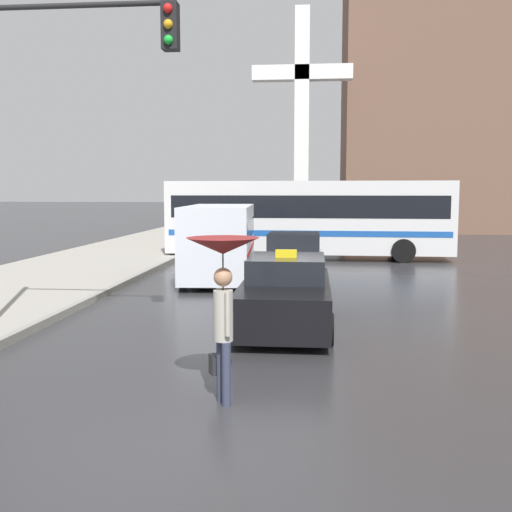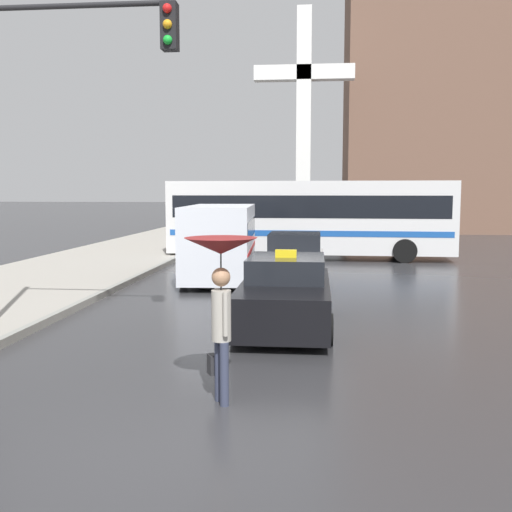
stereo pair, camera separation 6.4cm
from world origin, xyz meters
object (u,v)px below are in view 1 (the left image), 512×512
(taxi, at_px, (286,295))
(monument_cross, at_px, (302,108))
(ambulance_van, at_px, (220,239))
(city_bus, at_px, (308,216))
(sedan_red, at_px, (294,261))
(pedestrian_with_umbrella, at_px, (223,272))
(traffic_light, at_px, (47,103))

(taxi, xyz_separation_m, monument_cross, (-0.27, 25.76, 7.30))
(ambulance_van, distance_m, city_bus, 7.20)
(ambulance_van, bearing_deg, sedan_red, 167.75)
(city_bus, height_order, pedestrian_with_umbrella, city_bus)
(city_bus, height_order, traffic_light, traffic_light)
(ambulance_van, bearing_deg, pedestrian_with_umbrella, 95.65)
(ambulance_van, xyz_separation_m, city_bus, (2.76, 6.64, 0.49))
(pedestrian_with_umbrella, bearing_deg, traffic_light, 24.10)
(sedan_red, bearing_deg, traffic_light, 62.74)
(taxi, relative_size, city_bus, 0.37)
(taxi, xyz_separation_m, city_bus, (0.31, 13.18, 1.13))
(taxi, xyz_separation_m, sedan_red, (-0.05, 6.18, 0.01))
(traffic_light, distance_m, monument_cross, 28.15)
(traffic_light, bearing_deg, monument_cross, 81.90)
(taxi, relative_size, sedan_red, 1.02)
(city_bus, relative_size, monument_cross, 0.85)
(pedestrian_with_umbrella, relative_size, traffic_light, 0.35)
(city_bus, bearing_deg, monument_cross, 4.06)
(pedestrian_with_umbrella, bearing_deg, sedan_red, -31.46)
(taxi, xyz_separation_m, traffic_light, (-4.21, -1.89, 3.74))
(pedestrian_with_umbrella, height_order, traffic_light, traffic_light)
(ambulance_van, relative_size, monument_cross, 0.38)
(taxi, bearing_deg, monument_cross, -89.39)
(ambulance_van, height_order, monument_cross, monument_cross)
(sedan_red, bearing_deg, ambulance_van, -8.61)
(ambulance_van, xyz_separation_m, traffic_light, (-1.76, -8.43, 3.10))
(taxi, distance_m, pedestrian_with_umbrella, 4.81)
(taxi, height_order, city_bus, city_bus)
(sedan_red, relative_size, city_bus, 0.36)
(pedestrian_with_umbrella, distance_m, monument_cross, 31.03)
(taxi, bearing_deg, traffic_light, 24.17)
(taxi, bearing_deg, ambulance_van, -69.45)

